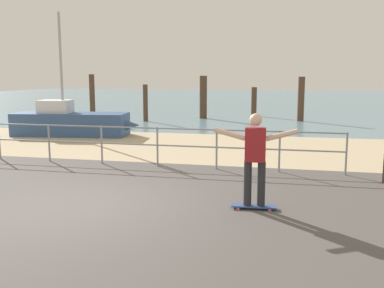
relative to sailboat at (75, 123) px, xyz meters
name	(u,v)px	position (x,y,z in m)	size (l,w,h in m)	color
ground_plane	(62,224)	(4.68, -9.52, -0.52)	(24.00, 10.00, 0.04)	#514C49
beach_strip	(181,146)	(4.68, -1.52, -0.52)	(24.00, 6.00, 0.04)	tan
sea_surface	(253,100)	(4.68, 26.48, -0.52)	(72.00, 50.00, 0.04)	slate
railing_fence	(102,139)	(3.33, -4.92, 0.18)	(12.52, 0.05, 1.05)	gray
sailboat	(75,123)	(0.00, 0.00, 0.00)	(5.04, 1.92, 4.73)	#335184
skateboard	(254,206)	(7.66, -8.09, -0.45)	(0.81, 0.25, 0.08)	#334C8C
skateboarder	(255,154)	(7.66, -8.09, 0.50)	(1.45, 0.22, 1.65)	#26262B
groyne_post_0	(92,98)	(-1.56, 4.90, 0.68)	(0.27, 0.27, 2.39)	#513826
groyne_post_1	(145,103)	(1.01, 5.62, 0.42)	(0.24, 0.24, 1.88)	#513826
groyne_post_2	(203,97)	(3.58, 7.76, 0.64)	(0.40, 0.40, 2.31)	#513826
groyne_post_3	(254,102)	(6.15, 9.76, 0.31)	(0.31, 0.31, 1.67)	#513826
groyne_post_4	(301,99)	(8.72, 7.40, 0.62)	(0.33, 0.33, 2.27)	#513826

